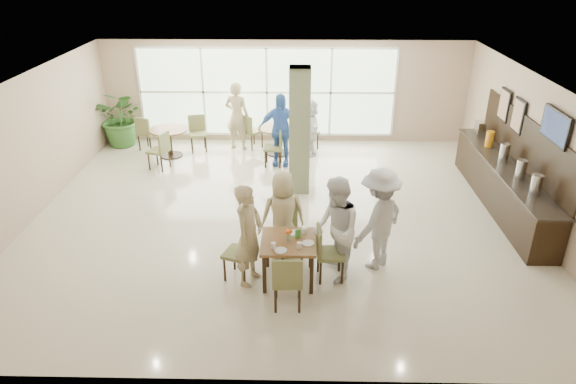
{
  "coord_description": "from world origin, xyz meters",
  "views": [
    {
      "loc": [
        0.37,
        -9.38,
        5.05
      ],
      "look_at": [
        0.2,
        -1.2,
        1.1
      ],
      "focal_mm": 32.0,
      "sensor_mm": 36.0,
      "label": 1
    }
  ],
  "objects_px": {
    "main_table": "(288,246)",
    "adult_b": "(310,127)",
    "adult_standing": "(237,116)",
    "round_table_left": "(169,136)",
    "buffet_counter": "(503,182)",
    "round_table_right": "(278,133)",
    "teen_far": "(283,215)",
    "teen_standing": "(379,219)",
    "potted_plant": "(122,118)",
    "teen_right": "(336,230)",
    "adult_a": "(280,130)",
    "teen_left": "(249,235)"
  },
  "relations": [
    {
      "from": "adult_standing",
      "to": "round_table_left",
      "type": "bearing_deg",
      "value": 35.53
    },
    {
      "from": "round_table_left",
      "to": "buffet_counter",
      "type": "distance_m",
      "value": 8.16
    },
    {
      "from": "teen_left",
      "to": "adult_b",
      "type": "relative_size",
      "value": 1.16
    },
    {
      "from": "main_table",
      "to": "teen_far",
      "type": "height_order",
      "value": "teen_far"
    },
    {
      "from": "teen_right",
      "to": "teen_standing",
      "type": "height_order",
      "value": "teen_standing"
    },
    {
      "from": "buffet_counter",
      "to": "teen_left",
      "type": "relative_size",
      "value": 2.7
    },
    {
      "from": "round_table_right",
      "to": "teen_left",
      "type": "distance_m",
      "value": 5.8
    },
    {
      "from": "main_table",
      "to": "teen_right",
      "type": "relative_size",
      "value": 0.49
    },
    {
      "from": "main_table",
      "to": "adult_a",
      "type": "distance_m",
      "value": 5.01
    },
    {
      "from": "adult_a",
      "to": "teen_right",
      "type": "bearing_deg",
      "value": -72.43
    },
    {
      "from": "adult_a",
      "to": "adult_b",
      "type": "distance_m",
      "value": 1.07
    },
    {
      "from": "teen_standing",
      "to": "teen_far",
      "type": "bearing_deg",
      "value": -58.47
    },
    {
      "from": "main_table",
      "to": "teen_standing",
      "type": "xyz_separation_m",
      "value": [
        1.51,
        0.46,
        0.26
      ]
    },
    {
      "from": "adult_b",
      "to": "round_table_left",
      "type": "bearing_deg",
      "value": -105.77
    },
    {
      "from": "teen_right",
      "to": "adult_b",
      "type": "bearing_deg",
      "value": 173.26
    },
    {
      "from": "teen_standing",
      "to": "buffet_counter",
      "type": "bearing_deg",
      "value": 170.95
    },
    {
      "from": "buffet_counter",
      "to": "teen_far",
      "type": "distance_m",
      "value": 5.0
    },
    {
      "from": "adult_a",
      "to": "adult_b",
      "type": "relative_size",
      "value": 1.23
    },
    {
      "from": "buffet_counter",
      "to": "teen_far",
      "type": "bearing_deg",
      "value": -156.42
    },
    {
      "from": "teen_left",
      "to": "round_table_left",
      "type": "bearing_deg",
      "value": 46.35
    },
    {
      "from": "buffet_counter",
      "to": "adult_standing",
      "type": "xyz_separation_m",
      "value": [
        -5.97,
        3.31,
        0.37
      ]
    },
    {
      "from": "potted_plant",
      "to": "teen_right",
      "type": "xyz_separation_m",
      "value": [
        5.46,
        -6.2,
        0.11
      ]
    },
    {
      "from": "teen_standing",
      "to": "main_table",
      "type": "bearing_deg",
      "value": -30.02
    },
    {
      "from": "round_table_left",
      "to": "round_table_right",
      "type": "bearing_deg",
      "value": 4.6
    },
    {
      "from": "teen_far",
      "to": "teen_standing",
      "type": "height_order",
      "value": "teen_standing"
    },
    {
      "from": "teen_left",
      "to": "teen_right",
      "type": "relative_size",
      "value": 0.97
    },
    {
      "from": "adult_a",
      "to": "adult_b",
      "type": "height_order",
      "value": "adult_a"
    },
    {
      "from": "potted_plant",
      "to": "teen_standing",
      "type": "height_order",
      "value": "teen_standing"
    },
    {
      "from": "buffet_counter",
      "to": "adult_b",
      "type": "relative_size",
      "value": 3.15
    },
    {
      "from": "teen_left",
      "to": "teen_right",
      "type": "bearing_deg",
      "value": -62.68
    },
    {
      "from": "teen_far",
      "to": "teen_right",
      "type": "height_order",
      "value": "teen_right"
    },
    {
      "from": "main_table",
      "to": "adult_b",
      "type": "bearing_deg",
      "value": 85.58
    },
    {
      "from": "round_table_left",
      "to": "potted_plant",
      "type": "distance_m",
      "value": 1.68
    },
    {
      "from": "adult_standing",
      "to": "round_table_right",
      "type": "bearing_deg",
      "value": 179.07
    },
    {
      "from": "adult_standing",
      "to": "buffet_counter",
      "type": "bearing_deg",
      "value": 167.89
    },
    {
      "from": "teen_far",
      "to": "adult_b",
      "type": "xyz_separation_m",
      "value": [
        0.55,
        4.95,
        -0.05
      ]
    },
    {
      "from": "adult_b",
      "to": "potted_plant",
      "type": "bearing_deg",
      "value": -115.56
    },
    {
      "from": "round_table_right",
      "to": "teen_right",
      "type": "height_order",
      "value": "teen_right"
    },
    {
      "from": "teen_far",
      "to": "teen_standing",
      "type": "distance_m",
      "value": 1.65
    },
    {
      "from": "adult_a",
      "to": "adult_standing",
      "type": "bearing_deg",
      "value": 142.38
    },
    {
      "from": "buffet_counter",
      "to": "round_table_left",
      "type": "bearing_deg",
      "value": 160.48
    },
    {
      "from": "teen_far",
      "to": "adult_standing",
      "type": "xyz_separation_m",
      "value": [
        -1.39,
        5.31,
        0.12
      ]
    },
    {
      "from": "buffet_counter",
      "to": "teen_far",
      "type": "height_order",
      "value": "buffet_counter"
    },
    {
      "from": "main_table",
      "to": "adult_b",
      "type": "distance_m",
      "value": 5.76
    },
    {
      "from": "teen_right",
      "to": "adult_b",
      "type": "xyz_separation_m",
      "value": [
        -0.32,
        5.63,
        -0.15
      ]
    },
    {
      "from": "buffet_counter",
      "to": "teen_standing",
      "type": "distance_m",
      "value": 3.78
    },
    {
      "from": "main_table",
      "to": "adult_standing",
      "type": "distance_m",
      "value": 6.28
    },
    {
      "from": "main_table",
      "to": "potted_plant",
      "type": "distance_m",
      "value": 7.86
    },
    {
      "from": "round_table_left",
      "to": "adult_a",
      "type": "relative_size",
      "value": 0.55
    },
    {
      "from": "round_table_right",
      "to": "buffet_counter",
      "type": "bearing_deg",
      "value": -31.27
    }
  ]
}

